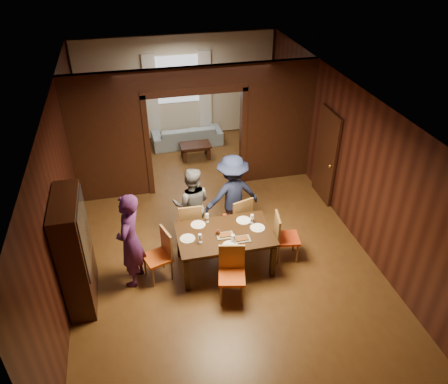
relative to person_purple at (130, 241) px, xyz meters
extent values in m
plane|color=#563418|center=(1.66, 1.29, -0.90)|extent=(9.00, 9.00, 0.00)
cube|color=silver|center=(1.66, 1.29, 2.00)|extent=(5.50, 9.00, 0.02)
cube|color=black|center=(1.66, 5.79, 0.55)|extent=(5.50, 0.02, 2.90)
cube|color=black|center=(-1.09, 1.29, 0.55)|extent=(0.02, 9.00, 2.90)
cube|color=black|center=(4.41, 1.29, 0.55)|extent=(0.02, 9.00, 2.90)
cube|color=black|center=(-0.26, 2.89, 0.30)|extent=(1.65, 0.15, 2.40)
cube|color=black|center=(3.59, 2.89, 0.30)|extent=(1.65, 0.15, 2.40)
cube|color=black|center=(1.66, 2.89, 1.75)|extent=(5.50, 0.15, 0.50)
cube|color=beige|center=(1.66, 5.76, 0.55)|extent=(5.40, 0.04, 2.85)
imported|color=#451C52|center=(0.00, 0.00, 0.00)|extent=(0.64, 0.77, 1.80)
imported|color=slate|center=(1.22, 1.00, -0.11)|extent=(0.87, 0.73, 1.58)
imported|color=#19203F|center=(2.04, 1.04, -0.04)|extent=(1.18, 0.78, 1.72)
imported|color=#889EB2|center=(1.77, 5.14, -0.62)|extent=(1.96, 0.81, 0.57)
imported|color=black|center=(1.71, 0.05, -0.11)|extent=(0.28, 0.28, 0.07)
cube|color=black|center=(1.65, 0.01, -0.52)|extent=(1.71, 1.06, 0.76)
cube|color=black|center=(1.86, 4.30, -0.70)|extent=(0.80, 0.50, 0.40)
cube|color=black|center=(-0.87, -0.21, 0.10)|extent=(0.40, 1.20, 2.00)
cube|color=black|center=(4.36, 1.79, 0.15)|extent=(0.06, 0.90, 2.10)
cube|color=silver|center=(1.66, 5.73, 0.80)|extent=(1.20, 0.03, 1.30)
cube|color=white|center=(0.91, 5.69, 0.35)|extent=(0.35, 0.06, 2.40)
cube|color=white|center=(2.41, 5.69, 0.35)|extent=(0.35, 0.06, 2.40)
cylinder|color=silver|center=(0.98, 0.00, -0.14)|extent=(0.27, 0.27, 0.01)
cylinder|color=white|center=(1.23, 0.36, -0.14)|extent=(0.27, 0.27, 0.01)
cylinder|color=white|center=(2.07, 0.30, -0.14)|extent=(0.27, 0.27, 0.01)
cylinder|color=white|center=(2.26, 0.02, -0.14)|extent=(0.27, 0.27, 0.01)
cylinder|color=silver|center=(1.66, -0.35, -0.14)|extent=(0.27, 0.27, 0.01)
cube|color=gray|center=(1.64, -0.07, -0.12)|extent=(0.30, 0.20, 0.04)
cube|color=slate|center=(1.89, -0.23, -0.12)|extent=(0.30, 0.20, 0.04)
cylinder|color=silver|center=(1.73, -0.24, -0.07)|extent=(0.07, 0.07, 0.14)
camera|label=1|loc=(0.24, -5.95, 4.71)|focal=35.00mm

